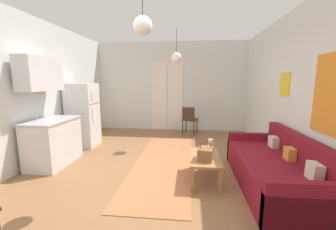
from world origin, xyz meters
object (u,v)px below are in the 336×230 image
(handbag, at_px, (205,154))
(pendant_lamp_far, at_px, (176,58))
(couch, at_px, (277,170))
(pendant_lamp_near, at_px, (143,25))
(bamboo_vase, at_px, (210,146))
(accent_chair, at_px, (189,119))
(coffee_table, at_px, (205,160))
(refrigerator, at_px, (83,115))

(handbag, xyz_separation_m, pendant_lamp_far, (-0.60, 2.05, 1.68))
(couch, relative_size, pendant_lamp_far, 2.69)
(pendant_lamp_near, bearing_deg, bamboo_vase, 32.09)
(couch, bearing_deg, pendant_lamp_near, -170.78)
(accent_chair, bearing_deg, handbag, 112.11)
(coffee_table, bearing_deg, refrigerator, 151.58)
(bamboo_vase, bearing_deg, accent_chair, 97.48)
(couch, xyz_separation_m, accent_chair, (-1.35, 3.08, 0.22))
(pendant_lamp_near, xyz_separation_m, pendant_lamp_far, (0.30, 2.35, -0.17))
(couch, relative_size, bamboo_vase, 4.69)
(coffee_table, xyz_separation_m, accent_chair, (-0.26, 2.95, 0.14))
(refrigerator, relative_size, accent_chair, 1.85)
(couch, height_order, coffee_table, couch)
(accent_chair, bearing_deg, refrigerator, 44.95)
(couch, relative_size, accent_chair, 2.56)
(pendant_lamp_far, bearing_deg, accent_chair, 72.09)
(refrigerator, relative_size, pendant_lamp_far, 1.94)
(handbag, height_order, pendant_lamp_far, pendant_lamp_far)
(coffee_table, relative_size, refrigerator, 0.57)
(handbag, xyz_separation_m, pendant_lamp_near, (-0.90, -0.30, 1.85))
(handbag, bearing_deg, accent_chair, 94.76)
(bamboo_vase, bearing_deg, handbag, -108.13)
(coffee_table, xyz_separation_m, pendant_lamp_near, (-0.90, -0.45, 2.01))
(couch, height_order, pendant_lamp_near, pendant_lamp_near)
(bamboo_vase, bearing_deg, pendant_lamp_near, -147.91)
(refrigerator, distance_m, pendant_lamp_near, 3.25)
(bamboo_vase, bearing_deg, pendant_lamp_far, 112.27)
(coffee_table, bearing_deg, pendant_lamp_far, 107.51)
(handbag, relative_size, pendant_lamp_far, 0.39)
(accent_chair, bearing_deg, pendant_lamp_near, 96.74)
(couch, relative_size, coffee_table, 2.42)
(couch, xyz_separation_m, refrigerator, (-4.00, 1.70, 0.51))
(couch, xyz_separation_m, coffee_table, (-1.09, 0.13, 0.08))
(pendant_lamp_near, bearing_deg, pendant_lamp_far, 82.81)
(handbag, relative_size, accent_chair, 0.37)
(couch, relative_size, handbag, 6.92)
(coffee_table, bearing_deg, bamboo_vase, 59.04)
(handbag, height_order, pendant_lamp_near, pendant_lamp_near)
(coffee_table, relative_size, accent_chair, 1.06)
(coffee_table, relative_size, handbag, 2.86)
(pendant_lamp_near, bearing_deg, accent_chair, 79.40)
(couch, distance_m, refrigerator, 4.37)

